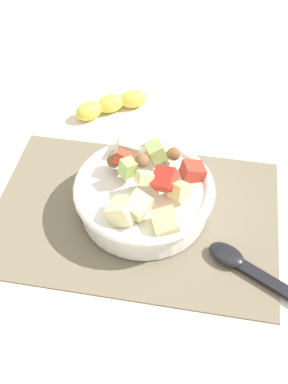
# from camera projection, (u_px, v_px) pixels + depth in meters

# --- Properties ---
(ground_plane) EXTENTS (2.40, 2.40, 0.00)m
(ground_plane) POSITION_uv_depth(u_px,v_px,m) (136.00, 215.00, 0.76)
(ground_plane) COLOR silver
(placemat) EXTENTS (0.46, 0.31, 0.01)m
(placemat) POSITION_uv_depth(u_px,v_px,m) (135.00, 214.00, 0.76)
(placemat) COLOR #756B56
(placemat) RESTS_ON ground_plane
(salad_bowl) EXTENTS (0.22, 0.22, 0.11)m
(salad_bowl) POSITION_uv_depth(u_px,v_px,m) (145.00, 194.00, 0.74)
(salad_bowl) COLOR white
(salad_bowl) RESTS_ON placemat
(serving_spoon) EXTENTS (0.21, 0.13, 0.01)m
(serving_spoon) POSITION_uv_depth(u_px,v_px,m) (255.00, 272.00, 0.68)
(serving_spoon) COLOR black
(serving_spoon) RESTS_ON placemat
(banana_whole) EXTENTS (0.14, 0.11, 0.04)m
(banana_whole) POSITION_uv_depth(u_px,v_px,m) (111.00, 104.00, 0.93)
(banana_whole) COLOR yellow
(banana_whole) RESTS_ON ground_plane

